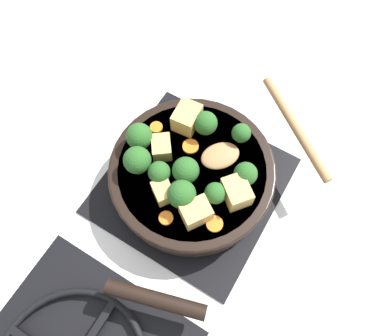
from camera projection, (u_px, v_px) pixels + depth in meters
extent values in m
plane|color=silver|center=(192.00, 186.00, 0.71)|extent=(2.40, 2.40, 0.00)
cube|color=black|center=(192.00, 185.00, 0.70)|extent=(0.31, 0.31, 0.01)
torus|color=black|center=(192.00, 182.00, 0.69)|extent=(0.24, 0.24, 0.01)
cube|color=black|center=(192.00, 182.00, 0.69)|extent=(0.01, 0.23, 0.01)
cube|color=black|center=(192.00, 182.00, 0.69)|extent=(0.23, 0.01, 0.01)
cylinder|color=black|center=(192.00, 174.00, 0.66)|extent=(0.28, 0.28, 0.06)
cylinder|color=brown|center=(192.00, 174.00, 0.66)|extent=(0.25, 0.25, 0.05)
torus|color=black|center=(192.00, 169.00, 0.64)|extent=(0.29, 0.29, 0.01)
cylinder|color=black|center=(156.00, 299.00, 0.56)|extent=(0.16, 0.07, 0.02)
ellipsoid|color=#A87A4C|center=(220.00, 156.00, 0.64)|extent=(0.08, 0.08, 0.01)
cylinder|color=#A87A4C|center=(296.00, 127.00, 0.66)|extent=(0.19, 0.15, 0.02)
cube|color=tan|center=(163.00, 192.00, 0.60)|extent=(0.05, 0.04, 0.03)
cube|color=tan|center=(160.00, 149.00, 0.63)|extent=(0.05, 0.05, 0.03)
cube|color=tan|center=(196.00, 212.00, 0.58)|extent=(0.05, 0.06, 0.04)
cube|color=tan|center=(237.00, 192.00, 0.60)|extent=(0.06, 0.06, 0.04)
cube|color=tan|center=(187.00, 118.00, 0.65)|extent=(0.04, 0.05, 0.04)
cylinder|color=#709956|center=(182.00, 199.00, 0.61)|extent=(0.01, 0.01, 0.01)
sphere|color=#285B23|center=(182.00, 194.00, 0.58)|extent=(0.05, 0.05, 0.05)
cylinder|color=#709956|center=(186.00, 176.00, 0.62)|extent=(0.01, 0.01, 0.01)
sphere|color=#285B23|center=(186.00, 171.00, 0.60)|extent=(0.04, 0.04, 0.04)
cylinder|color=#709956|center=(160.00, 177.00, 0.62)|extent=(0.01, 0.01, 0.01)
sphere|color=#285B23|center=(159.00, 172.00, 0.60)|extent=(0.04, 0.04, 0.04)
cylinder|color=#709956|center=(205.00, 129.00, 0.66)|extent=(0.01, 0.01, 0.01)
sphere|color=#285B23|center=(206.00, 123.00, 0.64)|extent=(0.04, 0.04, 0.04)
cylinder|color=#709956|center=(215.00, 197.00, 0.61)|extent=(0.01, 0.01, 0.01)
sphere|color=#285B23|center=(215.00, 193.00, 0.59)|extent=(0.04, 0.04, 0.04)
cylinder|color=#709956|center=(240.00, 138.00, 0.65)|extent=(0.01, 0.01, 0.01)
sphere|color=#285B23|center=(241.00, 133.00, 0.63)|extent=(0.03, 0.03, 0.03)
cylinder|color=#709956|center=(139.00, 166.00, 0.63)|extent=(0.01, 0.01, 0.01)
sphere|color=#285B23|center=(137.00, 160.00, 0.61)|extent=(0.05, 0.05, 0.05)
cylinder|color=#709956|center=(141.00, 143.00, 0.65)|extent=(0.01, 0.01, 0.01)
sphere|color=#285B23|center=(139.00, 136.00, 0.63)|extent=(0.05, 0.05, 0.05)
cylinder|color=#709956|center=(244.00, 179.00, 0.62)|extent=(0.01, 0.01, 0.01)
sphere|color=#285B23|center=(246.00, 174.00, 0.60)|extent=(0.04, 0.04, 0.04)
cylinder|color=orange|center=(215.00, 224.00, 0.59)|extent=(0.03, 0.03, 0.01)
cylinder|color=orange|center=(191.00, 147.00, 0.65)|extent=(0.03, 0.03, 0.01)
cylinder|color=orange|center=(166.00, 218.00, 0.60)|extent=(0.02, 0.02, 0.01)
cylinder|color=orange|center=(156.00, 127.00, 0.66)|extent=(0.02, 0.02, 0.01)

